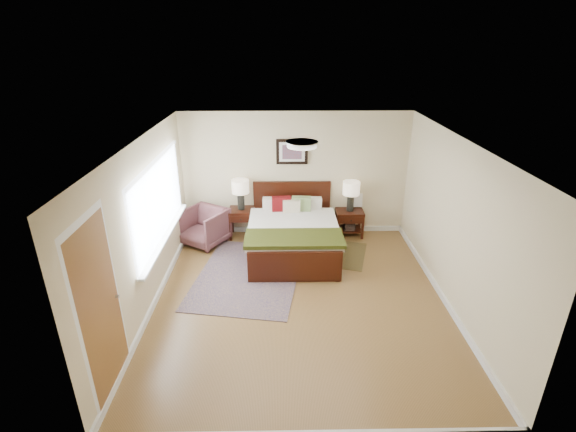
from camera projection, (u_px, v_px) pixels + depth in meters
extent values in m
plane|color=brown|center=(300.00, 299.00, 6.54)|extent=(5.00, 5.00, 0.00)
cube|color=#C3B08D|center=(295.00, 174.00, 8.34)|extent=(4.50, 0.04, 2.50)
cube|color=#C3B08D|center=(313.00, 343.00, 3.75)|extent=(4.50, 0.04, 2.50)
cube|color=#C3B08D|center=(145.00, 228.00, 6.01)|extent=(0.04, 5.00, 2.50)
cube|color=#C3B08D|center=(455.00, 225.00, 6.08)|extent=(0.04, 5.00, 2.50)
cube|color=white|center=(302.00, 141.00, 5.55)|extent=(4.50, 5.00, 0.02)
cube|color=silver|center=(158.00, 200.00, 6.60)|extent=(0.02, 2.72, 1.32)
cube|color=silver|center=(159.00, 200.00, 6.60)|extent=(0.01, 2.60, 1.20)
cube|color=silver|center=(166.00, 236.00, 6.85)|extent=(0.10, 2.72, 0.04)
cube|color=silver|center=(100.00, 310.00, 4.47)|extent=(0.01, 1.00, 2.18)
cube|color=brown|center=(102.00, 313.00, 4.48)|extent=(0.01, 0.90, 2.10)
cylinder|color=#999999|center=(117.00, 297.00, 4.85)|extent=(0.04, 0.04, 0.04)
cylinder|color=white|center=(302.00, 144.00, 5.57)|extent=(0.40, 0.40, 0.07)
cylinder|color=beige|center=(302.00, 142.00, 5.55)|extent=(0.44, 0.44, 0.01)
cube|color=#341307|center=(292.00, 207.00, 8.58)|extent=(1.56, 0.06, 1.09)
cube|color=#341307|center=(295.00, 267.00, 6.87)|extent=(1.56, 0.06, 0.55)
cube|color=#341307|center=(253.00, 239.00, 7.76)|extent=(0.06, 1.95, 0.18)
cube|color=#341307|center=(333.00, 239.00, 7.78)|extent=(0.06, 1.95, 0.18)
cube|color=silver|center=(293.00, 233.00, 7.72)|extent=(1.46, 1.93, 0.21)
cube|color=silver|center=(293.00, 228.00, 7.57)|extent=(1.64, 1.70, 0.10)
cube|color=#363710|center=(294.00, 239.00, 7.07)|extent=(1.68, 0.70, 0.07)
cube|color=silver|center=(275.00, 204.00, 8.29)|extent=(0.49, 0.18, 0.25)
cube|color=silver|center=(309.00, 204.00, 8.30)|extent=(0.49, 0.18, 0.25)
cube|color=#5A0A0D|center=(281.00, 204.00, 8.16)|extent=(0.38, 0.17, 0.31)
cube|color=#728C50|center=(301.00, 204.00, 8.17)|extent=(0.38, 0.16, 0.31)
cube|color=beige|center=(291.00, 207.00, 8.10)|extent=(0.34, 0.13, 0.27)
cube|color=black|center=(292.00, 152.00, 8.13)|extent=(0.62, 0.03, 0.50)
cube|color=silver|center=(292.00, 152.00, 8.11)|extent=(0.50, 0.01, 0.38)
cube|color=#A52D23|center=(292.00, 152.00, 8.11)|extent=(0.38, 0.01, 0.28)
cube|color=#341307|center=(241.00, 210.00, 8.38)|extent=(0.50, 0.45, 0.05)
cube|color=#341307|center=(230.00, 228.00, 8.32)|extent=(0.05, 0.05, 0.55)
cube|color=#341307|center=(252.00, 228.00, 8.32)|extent=(0.05, 0.05, 0.55)
cube|color=#341307|center=(232.00, 220.00, 8.68)|extent=(0.05, 0.05, 0.55)
cube|color=#341307|center=(253.00, 220.00, 8.68)|extent=(0.05, 0.05, 0.55)
cube|color=#341307|center=(241.00, 219.00, 8.23)|extent=(0.44, 0.03, 0.14)
cube|color=#341307|center=(350.00, 212.00, 8.44)|extent=(0.55, 0.41, 0.05)
cube|color=#341307|center=(338.00, 228.00, 8.38)|extent=(0.05, 0.05, 0.50)
cube|color=#341307|center=(363.00, 228.00, 8.38)|extent=(0.05, 0.05, 0.50)
cube|color=#341307|center=(336.00, 221.00, 8.70)|extent=(0.05, 0.05, 0.50)
cube|color=#341307|center=(359.00, 220.00, 8.71)|extent=(0.05, 0.05, 0.50)
cube|color=#341307|center=(351.00, 220.00, 8.30)|extent=(0.49, 0.03, 0.14)
cube|color=#341307|center=(349.00, 229.00, 8.59)|extent=(0.49, 0.35, 0.03)
cube|color=black|center=(349.00, 228.00, 8.58)|extent=(0.20, 0.26, 0.03)
cube|color=black|center=(349.00, 226.00, 8.56)|extent=(0.20, 0.26, 0.03)
cube|color=black|center=(349.00, 225.00, 8.55)|extent=(0.20, 0.26, 0.03)
cube|color=black|center=(349.00, 223.00, 8.53)|extent=(0.20, 0.26, 0.03)
cube|color=black|center=(349.00, 221.00, 8.52)|extent=(0.20, 0.26, 0.03)
cylinder|color=black|center=(241.00, 202.00, 8.31)|extent=(0.14, 0.14, 0.32)
cylinder|color=black|center=(241.00, 193.00, 8.24)|extent=(0.02, 0.02, 0.06)
cylinder|color=beige|center=(240.00, 186.00, 8.18)|extent=(0.34, 0.34, 0.26)
cylinder|color=black|center=(350.00, 203.00, 8.36)|extent=(0.14, 0.14, 0.32)
cylinder|color=black|center=(351.00, 195.00, 8.29)|extent=(0.02, 0.02, 0.06)
cylinder|color=beige|center=(351.00, 188.00, 8.23)|extent=(0.34, 0.34, 0.26)
imported|color=brown|center=(204.00, 227.00, 8.16)|extent=(1.07, 1.08, 0.72)
cube|color=#0F0C3C|center=(249.00, 275.00, 7.18)|extent=(2.05, 2.62, 0.01)
cube|color=black|center=(345.00, 254.00, 7.86)|extent=(0.99, 1.25, 0.01)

